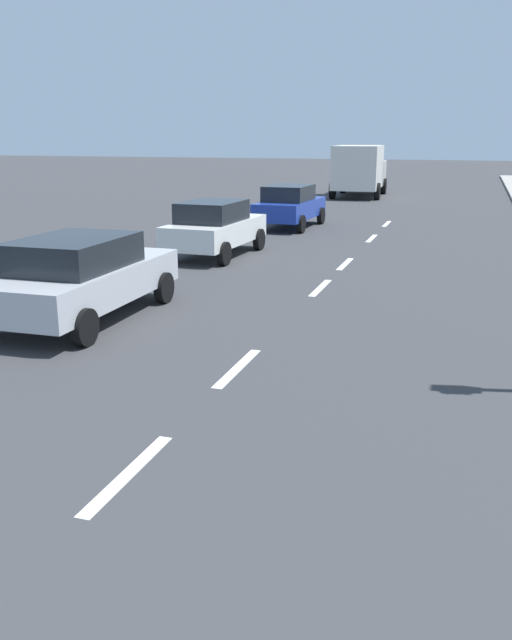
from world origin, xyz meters
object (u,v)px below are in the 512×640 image
(parked_car_white, at_px, (215,227))
(parked_car_silver, at_px, (80,275))
(delivery_truck, at_px, (360,169))
(parked_car_blue, at_px, (290,205))

(parked_car_white, bearing_deg, parked_car_silver, -86.75)
(delivery_truck, bearing_deg, parked_car_white, -94.50)
(parked_car_white, distance_m, delivery_truck, 20.56)
(parked_car_white, bearing_deg, delivery_truck, 90.43)
(parked_car_blue, height_order, delivery_truck, delivery_truck)
(parked_car_white, relative_size, parked_car_blue, 0.99)
(delivery_truck, bearing_deg, parked_car_blue, -93.64)
(parked_car_blue, bearing_deg, delivery_truck, 91.17)
(parked_car_silver, xyz_separation_m, parked_car_white, (-0.08, 7.21, -0.01))
(parked_car_silver, xyz_separation_m, delivery_truck, (0.68, 27.75, 0.66))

